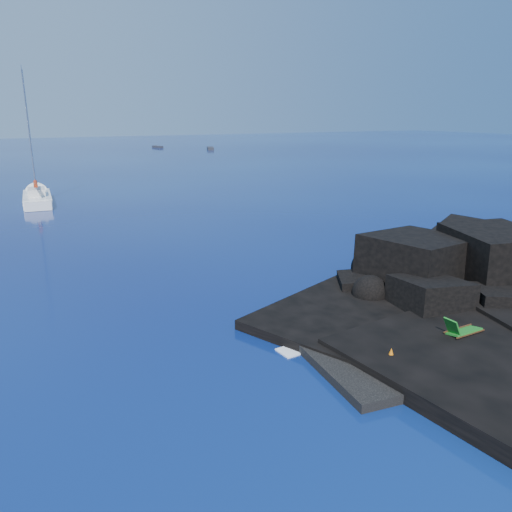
{
  "coord_description": "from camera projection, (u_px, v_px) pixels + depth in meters",
  "views": [
    {
      "loc": [
        -9.34,
        -12.8,
        9.23
      ],
      "look_at": [
        2.16,
        9.57,
        2.0
      ],
      "focal_mm": 35.0,
      "sensor_mm": 36.0,
      "label": 1
    }
  ],
  "objects": [
    {
      "name": "distant_boat_a",
      "position": [
        158.0,
        148.0,
        137.39
      ],
      "size": [
        2.19,
        4.19,
        0.53
      ],
      "primitive_type": "cube",
      "rotation": [
        0.0,
        0.0,
        0.25
      ],
      "color": "#2A292F",
      "rests_on": "ground"
    },
    {
      "name": "deck_chair",
      "position": [
        465.0,
        326.0,
        20.16
      ],
      "size": [
        1.73,
        0.81,
        1.17
      ],
      "primitive_type": null,
      "rotation": [
        0.0,
        0.0,
        0.04
      ],
      "color": "#186D1D",
      "rests_on": "beach"
    },
    {
      "name": "marker_cone",
      "position": [
        391.0,
        355.0,
        18.45
      ],
      "size": [
        0.38,
        0.38,
        0.54
      ],
      "primitive_type": "cone",
      "rotation": [
        0.0,
        0.0,
        -0.07
      ],
      "color": "orange",
      "rests_on": "beach"
    },
    {
      "name": "beach",
      "position": [
        411.0,
        352.0,
        20.0
      ],
      "size": [
        9.08,
        6.86,
        0.7
      ],
      "primitive_type": "cube",
      "rotation": [
        0.0,
        0.0,
        -0.1
      ],
      "color": "black",
      "rests_on": "ground"
    },
    {
      "name": "distant_boat_b",
      "position": [
        210.0,
        150.0,
        130.41
      ],
      "size": [
        3.06,
        5.24,
        0.67
      ],
      "primitive_type": "cube",
      "rotation": [
        0.0,
        0.0,
        -0.32
      ],
      "color": "#242429",
      "rests_on": "ground"
    },
    {
      "name": "surf_foam",
      "position": [
        351.0,
        312.0,
        24.07
      ],
      "size": [
        10.0,
        8.0,
        0.06
      ],
      "primitive_type": null,
      "color": "white",
      "rests_on": "ground"
    },
    {
      "name": "sunbather",
      "position": [
        405.0,
        323.0,
        21.54
      ],
      "size": [
        1.63,
        0.48,
        0.21
      ],
      "primitive_type": null,
      "rotation": [
        0.0,
        0.0,
        -0.06
      ],
      "color": "tan",
      "rests_on": "towel"
    },
    {
      "name": "towel",
      "position": [
        405.0,
        325.0,
        21.58
      ],
      "size": [
        2.06,
        1.06,
        0.05
      ],
      "primitive_type": "cube",
      "rotation": [
        0.0,
        0.0,
        -0.06
      ],
      "color": "silver",
      "rests_on": "beach"
    },
    {
      "name": "sailboat",
      "position": [
        38.0,
        203.0,
        53.0
      ],
      "size": [
        3.48,
        13.06,
        13.55
      ],
      "primitive_type": null,
      "rotation": [
        0.0,
        0.0,
        -0.06
      ],
      "color": "white",
      "rests_on": "ground"
    },
    {
      "name": "ground",
      "position": [
        325.0,
        385.0,
        17.6
      ],
      "size": [
        400.0,
        400.0,
        0.0
      ],
      "primitive_type": "plane",
      "color": "#04043D",
      "rests_on": "ground"
    },
    {
      "name": "headland",
      "position": [
        499.0,
        298.0,
        25.88
      ],
      "size": [
        24.0,
        24.0,
        3.6
      ],
      "primitive_type": null,
      "color": "black",
      "rests_on": "ground"
    }
  ]
}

